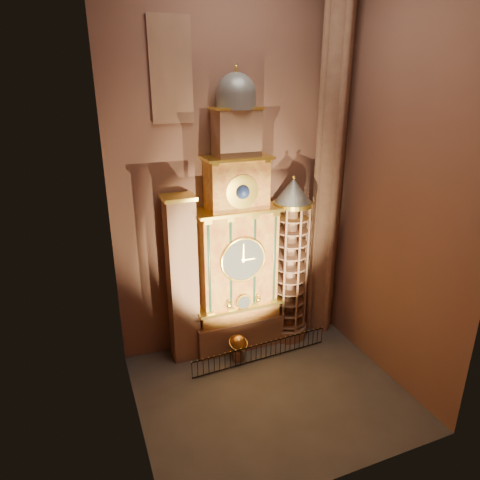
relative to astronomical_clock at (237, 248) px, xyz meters
name	(u,v)px	position (x,y,z in m)	size (l,w,h in m)	color
floor	(270,391)	(0.00, -4.96, -6.68)	(14.00, 14.00, 0.00)	#383330
wall_back	(230,173)	(0.00, 1.04, 4.32)	(22.00, 22.00, 0.00)	brown
wall_left	(120,214)	(-7.00, -4.96, 4.32)	(22.00, 22.00, 0.00)	brown
wall_right	(398,184)	(7.00, -4.96, 4.32)	(22.00, 22.00, 0.00)	brown
astronomical_clock	(237,248)	(0.00, 0.00, 0.00)	(5.60, 2.41, 16.70)	#8C634C
portrait_tower	(182,280)	(-3.40, 0.02, -1.53)	(1.80, 1.60, 10.20)	#8C634C
stair_turret	(290,262)	(3.50, -0.26, -1.41)	(2.50, 2.50, 10.80)	#8C634C
gothic_pier	(329,168)	(6.10, 0.04, 4.32)	(2.04, 2.04, 22.00)	#8C634C
stained_glass_window	(171,71)	(-3.20, 0.95, 9.82)	(2.20, 0.14, 5.20)	navy
celestial_globe	(238,345)	(-0.57, -1.67, -5.66)	(1.34, 1.28, 1.70)	#8C634C
iron_railing	(261,352)	(0.69, -2.23, -6.07)	(8.77, 0.43, 1.11)	black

